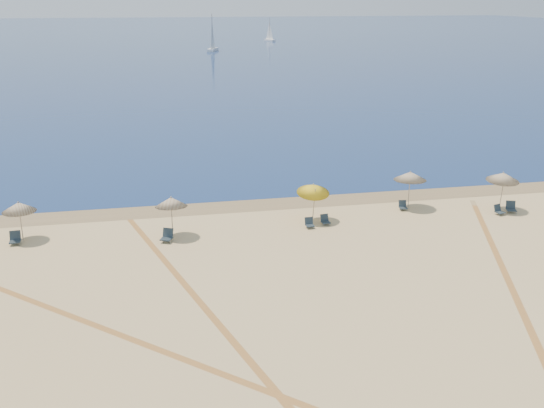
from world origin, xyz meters
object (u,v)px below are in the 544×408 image
at_px(umbrella_1, 19,207).
at_px(sailboat_2, 212,40).
at_px(umbrella_5, 503,177).
at_px(chair_2, 15,238).
at_px(chair_4, 309,223).
at_px(chair_7, 499,210).
at_px(chair_6, 403,206).
at_px(chair_3, 167,236).
at_px(umbrella_2, 171,202).
at_px(umbrella_3, 313,189).
at_px(umbrella_4, 410,176).
at_px(chair_5, 325,220).
at_px(sailboat_0, 270,34).
at_px(chair_8, 511,207).

height_order(umbrella_1, sailboat_2, sailboat_2).
distance_m(umbrella_5, chair_2, 30.56).
height_order(chair_4, chair_7, chair_7).
xyz_separation_m(chair_6, sailboat_2, (1.39, 128.58, 2.52)).
relative_size(chair_6, sailboat_2, 0.07).
bearing_deg(chair_7, chair_3, 165.73).
bearing_deg(sailboat_2, umbrella_2, -77.32).
xyz_separation_m(umbrella_1, umbrella_5, (30.18, -0.60, 0.26)).
height_order(umbrella_2, umbrella_3, umbrella_3).
bearing_deg(chair_7, chair_4, 164.04).
distance_m(chair_4, chair_7, 12.73).
relative_size(umbrella_4, sailboat_2, 0.28).
bearing_deg(chair_5, chair_4, -168.71).
relative_size(umbrella_2, chair_6, 3.76).
distance_m(umbrella_1, chair_3, 8.65).
bearing_deg(sailboat_0, umbrella_2, -126.64).
distance_m(umbrella_2, chair_4, 8.52).
bearing_deg(umbrella_3, chair_5, -51.90).
distance_m(umbrella_3, umbrella_5, 12.75).
height_order(umbrella_2, chair_8, umbrella_2).
xyz_separation_m(umbrella_4, chair_7, (5.23, -2.48, -1.92)).
height_order(umbrella_3, umbrella_4, umbrella_3).
relative_size(chair_2, sailboat_2, 0.08).
relative_size(chair_5, sailboat_0, 0.09).
distance_m(umbrella_4, chair_4, 8.10).
distance_m(chair_5, chair_8, 12.64).
xyz_separation_m(umbrella_5, chair_6, (-6.30, 1.30, -2.01)).
relative_size(chair_3, sailboat_2, 0.10).
bearing_deg(umbrella_3, umbrella_4, 10.39).
bearing_deg(chair_6, umbrella_5, -3.71).
xyz_separation_m(umbrella_4, chair_5, (-6.39, -2.04, -1.93)).
bearing_deg(umbrella_5, chair_5, -178.22).
bearing_deg(umbrella_4, chair_4, -162.26).
height_order(umbrella_1, chair_3, umbrella_1).
bearing_deg(umbrella_2, sailboat_2, 82.72).
height_order(chair_3, sailboat_2, sailboat_2).
height_order(umbrella_3, umbrella_5, umbrella_5).
bearing_deg(umbrella_1, chair_5, -3.10).
bearing_deg(chair_3, chair_7, 25.35).
relative_size(umbrella_2, umbrella_3, 0.94).
xyz_separation_m(umbrella_3, sailboat_2, (7.84, 129.49, 0.67)).
relative_size(umbrella_1, chair_8, 2.77).
xyz_separation_m(chair_4, chair_5, (1.10, 0.36, 0.00)).
distance_m(umbrella_5, sailboat_2, 129.96).
bearing_deg(chair_4, umbrella_5, 1.29).
height_order(umbrella_1, chair_5, umbrella_1).
bearing_deg(umbrella_3, chair_6, 8.06).
bearing_deg(umbrella_1, chair_4, -4.50).
bearing_deg(umbrella_5, chair_4, -176.83).
bearing_deg(sailboat_2, chair_4, -73.69).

